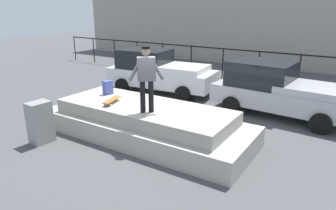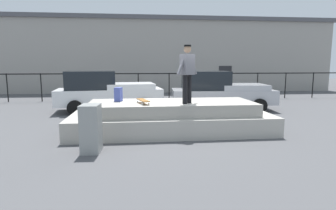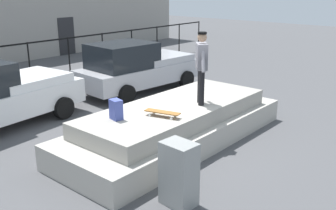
# 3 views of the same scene
# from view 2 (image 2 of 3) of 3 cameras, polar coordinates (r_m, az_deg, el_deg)

# --- Properties ---
(ground_plane) EXTENTS (60.00, 60.00, 0.00)m
(ground_plane) POSITION_cam_2_polar(r_m,az_deg,el_deg) (9.19, 0.01, -5.13)
(ground_plane) COLOR #4C4C4F
(concrete_ledge) EXTENTS (6.29, 2.39, 0.96)m
(concrete_ledge) POSITION_cam_2_polar(r_m,az_deg,el_deg) (8.91, 0.71, -2.67)
(concrete_ledge) COLOR #ADA89E
(concrete_ledge) RESTS_ON ground_plane
(skateboarder) EXTENTS (0.75, 0.70, 1.74)m
(skateboarder) POSITION_cam_2_polar(r_m,az_deg,el_deg) (8.39, 3.95, 7.19)
(skateboarder) COLOR black
(skateboarder) RESTS_ON concrete_ledge
(skateboard) EXTENTS (0.40, 0.83, 0.12)m
(skateboard) POSITION_cam_2_polar(r_m,az_deg,el_deg) (8.40, -5.12, 0.94)
(skateboard) COLOR brown
(skateboard) RESTS_ON concrete_ledge
(backpack) EXTENTS (0.26, 0.32, 0.44)m
(backpack) POSITION_cam_2_polar(r_m,az_deg,el_deg) (9.05, -10.08, 2.14)
(backpack) COLOR #3F4C99
(backpack) RESTS_ON concrete_ledge
(car_white_pickup_near) EXTENTS (4.87, 2.37, 1.83)m
(car_white_pickup_near) POSITION_cam_2_polar(r_m,az_deg,el_deg) (13.13, -12.43, 2.78)
(car_white_pickup_near) COLOR white
(car_white_pickup_near) RESTS_ON ground_plane
(car_silver_pickup_mid) EXTENTS (4.81, 2.34, 1.82)m
(car_silver_pickup_mid) POSITION_cam_2_polar(r_m,az_deg,el_deg) (13.35, 10.33, 2.88)
(car_silver_pickup_mid) COLOR #B7B7BC
(car_silver_pickup_mid) RESTS_ON ground_plane
(utility_box) EXTENTS (0.48, 0.63, 1.18)m
(utility_box) POSITION_cam_2_polar(r_m,az_deg,el_deg) (7.07, -15.43, -4.65)
(utility_box) COLOR gray
(utility_box) RESTS_ON ground_plane
(fence_row) EXTENTS (24.06, 0.06, 1.62)m
(fence_row) POSITION_cam_2_polar(r_m,az_deg,el_deg) (16.76, -2.92, 4.87)
(fence_row) COLOR black
(fence_row) RESTS_ON ground_plane
(warehouse_building) EXTENTS (29.40, 6.64, 5.69)m
(warehouse_building) POSITION_cam_2_polar(r_m,az_deg,el_deg) (24.24, -4.01, 10.01)
(warehouse_building) COLOR gray
(warehouse_building) RESTS_ON ground_plane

